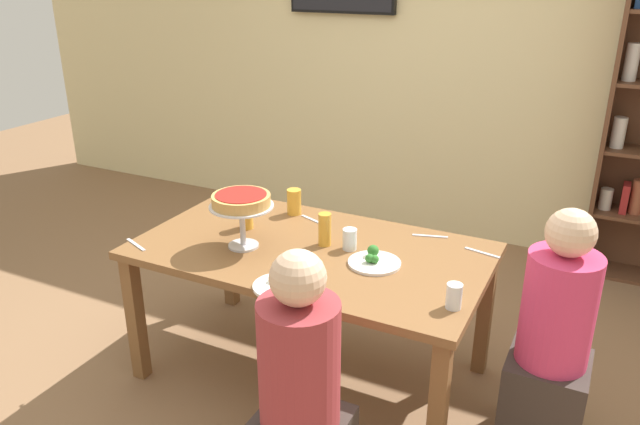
% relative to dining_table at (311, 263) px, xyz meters
% --- Properties ---
extents(ground_plane, '(12.00, 12.00, 0.00)m').
position_rel_dining_table_xyz_m(ground_plane, '(0.00, 0.00, -0.66)').
color(ground_plane, '#846042').
extents(rear_partition, '(8.00, 0.12, 2.80)m').
position_rel_dining_table_xyz_m(rear_partition, '(0.00, 2.20, 0.74)').
color(rear_partition, beige).
rests_on(rear_partition, ground_plane).
extents(dining_table, '(1.71, 0.97, 0.74)m').
position_rel_dining_table_xyz_m(dining_table, '(0.00, 0.00, 0.00)').
color(dining_table, brown).
rests_on(dining_table, ground_plane).
extents(diner_head_east, '(0.34, 0.34, 1.15)m').
position_rel_dining_table_xyz_m(diner_head_east, '(1.16, 0.00, -0.17)').
color(diner_head_east, '#382D28').
rests_on(diner_head_east, ground_plane).
extents(diner_near_right, '(0.34, 0.34, 1.15)m').
position_rel_dining_table_xyz_m(diner_near_right, '(0.37, -0.81, -0.17)').
color(diner_near_right, '#382D28').
rests_on(diner_near_right, ground_plane).
extents(deep_dish_pizza_stand, '(0.31, 0.31, 0.28)m').
position_rel_dining_table_xyz_m(deep_dish_pizza_stand, '(-0.30, -0.14, 0.31)').
color(deep_dish_pizza_stand, silver).
rests_on(deep_dish_pizza_stand, dining_table).
extents(salad_plate_near_diner, '(0.25, 0.25, 0.07)m').
position_rel_dining_table_xyz_m(salad_plate_near_diner, '(0.34, -0.02, 0.10)').
color(salad_plate_near_diner, white).
rests_on(salad_plate_near_diner, dining_table).
extents(salad_plate_far_diner, '(0.23, 0.23, 0.07)m').
position_rel_dining_table_xyz_m(salad_plate_far_diner, '(0.07, -0.42, 0.10)').
color(salad_plate_far_diner, white).
rests_on(salad_plate_far_diner, dining_table).
extents(beer_glass_amber_tall, '(0.08, 0.08, 0.14)m').
position_rel_dining_table_xyz_m(beer_glass_amber_tall, '(-0.29, 0.35, 0.15)').
color(beer_glass_amber_tall, gold).
rests_on(beer_glass_amber_tall, dining_table).
extents(beer_glass_amber_short, '(0.07, 0.07, 0.14)m').
position_rel_dining_table_xyz_m(beer_glass_amber_short, '(-0.42, 0.06, 0.15)').
color(beer_glass_amber_short, gold).
rests_on(beer_glass_amber_short, dining_table).
extents(beer_glass_amber_spare, '(0.06, 0.06, 0.17)m').
position_rel_dining_table_xyz_m(beer_glass_amber_spare, '(0.05, 0.06, 0.17)').
color(beer_glass_amber_spare, gold).
rests_on(beer_glass_amber_spare, dining_table).
extents(water_glass_clear_near, '(0.07, 0.07, 0.11)m').
position_rel_dining_table_xyz_m(water_glass_clear_near, '(0.78, -0.25, 0.14)').
color(water_glass_clear_near, white).
rests_on(water_glass_clear_near, dining_table).
extents(water_glass_clear_far, '(0.07, 0.07, 0.11)m').
position_rel_dining_table_xyz_m(water_glass_clear_far, '(0.18, 0.07, 0.14)').
color(water_glass_clear_far, white).
rests_on(water_glass_clear_far, dining_table).
extents(cutlery_fork_near, '(0.18, 0.05, 0.00)m').
position_rel_dining_table_xyz_m(cutlery_fork_near, '(0.77, 0.31, 0.09)').
color(cutlery_fork_near, silver).
rests_on(cutlery_fork_near, dining_table).
extents(cutlery_knife_near, '(0.17, 0.08, 0.00)m').
position_rel_dining_table_xyz_m(cutlery_knife_near, '(-0.15, 0.31, 0.09)').
color(cutlery_knife_near, silver).
rests_on(cutlery_knife_near, dining_table).
extents(cutlery_fork_far, '(0.17, 0.08, 0.00)m').
position_rel_dining_table_xyz_m(cutlery_fork_far, '(-0.79, -0.36, 0.09)').
color(cutlery_fork_far, silver).
rests_on(cutlery_fork_far, dining_table).
extents(cutlery_knife_far, '(0.18, 0.07, 0.00)m').
position_rel_dining_table_xyz_m(cutlery_knife_far, '(0.49, 0.39, 0.09)').
color(cutlery_knife_far, silver).
rests_on(cutlery_knife_far, dining_table).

